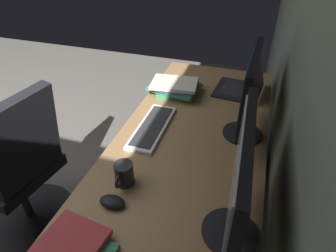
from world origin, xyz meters
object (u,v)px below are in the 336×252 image
at_px(monitor_secondary, 249,92).
at_px(office_chair, 21,175).
at_px(mouse_spare, 112,202).
at_px(keyboard_main, 152,127).
at_px(book_stack_far, 69,251).
at_px(monitor_primary, 239,182).
at_px(laptop_left, 243,85).
at_px(book_stack_near, 175,87).
at_px(coffee_mug, 124,174).
at_px(drawer_pedestal, 195,184).

bearing_deg(monitor_secondary, office_chair, -71.18).
xyz_separation_m(mouse_spare, office_chair, (-0.23, -0.72, -0.29)).
relative_size(keyboard_main, book_stack_far, 1.54).
xyz_separation_m(monitor_primary, monitor_secondary, (-0.60, -0.02, -0.01)).
distance_m(laptop_left, book_stack_far, 1.37).
relative_size(monitor_primary, book_stack_near, 1.62).
distance_m(book_stack_near, coffee_mug, 0.80).
relative_size(monitor_primary, office_chair, 0.55).
xyz_separation_m(monitor_secondary, book_stack_far, (0.85, -0.47, -0.23)).
distance_m(drawer_pedestal, monitor_secondary, 0.67).
bearing_deg(book_stack_near, coffee_mug, 1.08).
relative_size(mouse_spare, book_stack_far, 0.38).
bearing_deg(coffee_mug, laptop_left, 157.80).
bearing_deg(keyboard_main, monitor_primary, 43.17).
xyz_separation_m(monitor_primary, book_stack_far, (0.24, -0.49, -0.23)).
bearing_deg(mouse_spare, monitor_primary, 91.81).
distance_m(keyboard_main, book_stack_far, 0.75).
distance_m(laptop_left, coffee_mug, 1.03).
xyz_separation_m(keyboard_main, office_chair, (0.30, -0.69, -0.28)).
height_order(book_stack_near, book_stack_far, book_stack_near).
relative_size(laptop_left, book_stack_near, 0.94).
bearing_deg(office_chair, monitor_primary, 79.78).
xyz_separation_m(monitor_primary, office_chair, (-0.21, -1.17, -0.53)).
relative_size(laptop_left, office_chair, 0.32).
bearing_deg(coffee_mug, office_chair, -98.25).
xyz_separation_m(book_stack_far, office_chair, (-0.45, -0.68, -0.29)).
bearing_deg(monitor_primary, book_stack_near, -152.74).
xyz_separation_m(monitor_secondary, book_stack_near, (-0.31, -0.45, -0.20)).
xyz_separation_m(drawer_pedestal, office_chair, (0.34, -0.93, 0.11)).
xyz_separation_m(monitor_primary, mouse_spare, (0.01, -0.45, -0.24)).
height_order(monitor_primary, monitor_secondary, monitor_primary).
bearing_deg(book_stack_far, monitor_secondary, 150.90).
bearing_deg(drawer_pedestal, monitor_primary, 23.09).
bearing_deg(monitor_secondary, book_stack_far, -29.10).
xyz_separation_m(laptop_left, mouse_spare, (1.07, -0.39, -0.04)).
distance_m(drawer_pedestal, coffee_mug, 0.66).
bearing_deg(office_chair, keyboard_main, 113.28).
xyz_separation_m(laptop_left, coffee_mug, (0.95, -0.39, -0.00)).
bearing_deg(drawer_pedestal, book_stack_far, -17.96).
xyz_separation_m(laptop_left, keyboard_main, (0.55, -0.41, -0.04)).
relative_size(drawer_pedestal, monitor_primary, 1.31).
height_order(laptop_left, book_stack_near, laptop_left).
relative_size(keyboard_main, mouse_spare, 4.04).
relative_size(laptop_left, mouse_spare, 2.98).
relative_size(monitor_primary, coffee_mug, 4.45).
distance_m(drawer_pedestal, laptop_left, 0.69).
distance_m(monitor_primary, mouse_spare, 0.51).
bearing_deg(keyboard_main, mouse_spare, 3.01).
bearing_deg(book_stack_near, book_stack_far, -1.14).
bearing_deg(keyboard_main, book_stack_far, -1.05).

